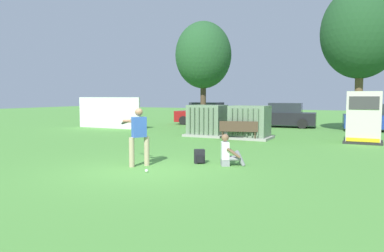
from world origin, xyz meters
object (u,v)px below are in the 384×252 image
(transformer_west, at_px, (207,121))
(seated_spectator, at_px, (228,153))
(park_bench, at_px, (239,129))
(parked_car_leftmost, at_px, (205,114))
(parked_car_left_of_center, at_px, (284,116))
(batter, at_px, (138,134))
(sports_ball, at_px, (146,171))
(generator_enclosure, at_px, (364,118))
(transformer_mid_west, at_px, (250,123))
(parked_car_right_of_center, at_px, (383,119))
(backpack, at_px, (200,157))

(transformer_west, distance_m, seated_spectator, 8.28)
(transformer_west, xyz_separation_m, park_bench, (2.12, -1.12, -0.25))
(parked_car_leftmost, height_order, parked_car_left_of_center, same)
(batter, relative_size, sports_ball, 19.33)
(transformer_west, distance_m, generator_enclosure, 7.44)
(transformer_west, relative_size, sports_ball, 23.33)
(generator_enclosure, bearing_deg, parked_car_leftmost, 148.73)
(transformer_mid_west, distance_m, batter, 8.35)
(generator_enclosure, xyz_separation_m, seated_spectator, (-3.48, -7.72, -0.76))
(seated_spectator, bearing_deg, generator_enclosure, 65.76)
(parked_car_left_of_center, bearing_deg, sports_ball, -90.23)
(transformer_mid_west, distance_m, sports_ball, 9.04)
(park_bench, bearing_deg, parked_car_right_of_center, 52.24)
(sports_ball, bearing_deg, transformer_west, 103.84)
(generator_enclosure, relative_size, batter, 1.32)
(seated_spectator, height_order, parked_car_right_of_center, parked_car_right_of_center)
(batter, distance_m, seated_spectator, 2.77)
(transformer_mid_west, height_order, backpack, transformer_mid_west)
(parked_car_leftmost, bearing_deg, backpack, -66.40)
(parked_car_leftmost, distance_m, parked_car_right_of_center, 11.47)
(transformer_mid_west, bearing_deg, parked_car_left_of_center, 90.20)
(park_bench, bearing_deg, sports_ball, -88.96)
(seated_spectator, xyz_separation_m, backpack, (-0.94, -0.05, -0.16))
(generator_enclosure, bearing_deg, transformer_mid_west, -172.56)
(transformer_mid_west, xyz_separation_m, parked_car_leftmost, (-5.58, 7.12, -0.04))
(parked_car_leftmost, relative_size, parked_car_left_of_center, 0.97)
(seated_spectator, relative_size, parked_car_left_of_center, 0.22)
(batter, xyz_separation_m, parked_car_leftmost, (-4.75, 15.43, -0.22))
(batter, xyz_separation_m, parked_car_right_of_center, (6.72, 15.31, -0.22))
(parked_car_leftmost, bearing_deg, generator_enclosure, -31.27)
(sports_ball, bearing_deg, backpack, 68.99)
(batter, distance_m, sports_ball, 1.38)
(parked_car_left_of_center, bearing_deg, parked_car_leftmost, -175.04)
(transformer_mid_west, height_order, parked_car_leftmost, same)
(transformer_west, height_order, parked_car_left_of_center, same)
(transformer_west, bearing_deg, seated_spectator, -61.57)
(transformer_mid_west, height_order, generator_enclosure, generator_enclosure)
(batter, distance_m, backpack, 2.03)
(generator_enclosure, bearing_deg, batter, -123.26)
(transformer_mid_west, distance_m, backpack, 7.17)
(backpack, bearing_deg, sports_ball, -111.01)
(transformer_west, bearing_deg, parked_car_left_of_center, 72.45)
(generator_enclosure, distance_m, park_bench, 5.55)
(generator_enclosure, xyz_separation_m, batter, (-5.88, -8.97, -0.16))
(transformer_west, distance_m, parked_car_right_of_center, 10.69)
(park_bench, height_order, parked_car_right_of_center, parked_car_right_of_center)
(backpack, xyz_separation_m, parked_car_right_of_center, (5.25, 14.12, 0.54))
(transformer_west, height_order, sports_ball, transformer_west)
(backpack, bearing_deg, park_bench, 98.02)
(transformer_west, xyz_separation_m, parked_car_left_of_center, (2.34, 7.39, -0.04))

